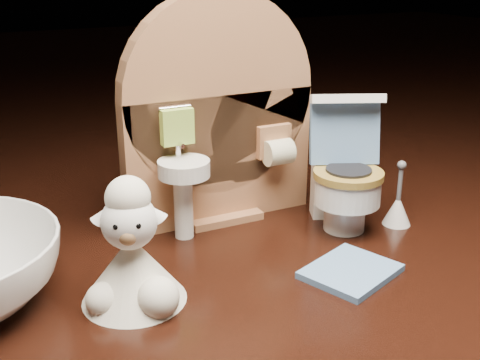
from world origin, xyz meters
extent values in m
cube|color=black|center=(0.00, 0.00, -0.05)|extent=(2.50, 2.50, 0.10)
cube|color=#A06943|center=(0.00, 0.07, 0.04)|extent=(0.13, 0.02, 0.09)
cylinder|color=#A06943|center=(0.00, 0.07, 0.09)|extent=(0.13, 0.02, 0.13)
cube|color=#A06943|center=(0.00, 0.07, 0.00)|extent=(0.05, 0.04, 0.01)
cylinder|color=white|center=(-0.03, 0.05, 0.02)|extent=(0.01, 0.01, 0.04)
cylinder|color=white|center=(-0.03, 0.04, 0.05)|extent=(0.03, 0.03, 0.01)
cylinder|color=silver|center=(-0.03, 0.05, 0.06)|extent=(0.00, 0.00, 0.01)
cube|color=#9BC144|center=(-0.03, 0.05, 0.07)|extent=(0.02, 0.01, 0.02)
cube|color=#A06943|center=(0.04, 0.06, 0.05)|extent=(0.02, 0.01, 0.02)
cylinder|color=beige|center=(0.04, 0.05, 0.05)|extent=(0.02, 0.02, 0.02)
cylinder|color=white|center=(0.06, 0.01, 0.01)|extent=(0.03, 0.03, 0.02)
cylinder|color=white|center=(0.06, 0.01, 0.03)|extent=(0.04, 0.04, 0.02)
cylinder|color=olive|center=(0.06, 0.01, 0.04)|extent=(0.04, 0.04, 0.00)
cube|color=white|center=(0.07, 0.03, 0.03)|extent=(0.04, 0.03, 0.05)
cube|color=#5A82B1|center=(0.07, 0.02, 0.06)|extent=(0.05, 0.03, 0.04)
cube|color=white|center=(0.07, 0.02, 0.08)|extent=(0.05, 0.03, 0.01)
cylinder|color=#ADC228|center=(0.08, 0.03, 0.06)|extent=(0.01, 0.01, 0.01)
cube|color=#5A82B1|center=(0.03, -0.04, 0.00)|extent=(0.06, 0.06, 0.00)
cone|color=white|center=(0.10, 0.00, 0.01)|extent=(0.02, 0.02, 0.02)
cylinder|color=#59595B|center=(0.10, 0.00, 0.03)|extent=(0.00, 0.00, 0.02)
sphere|color=#59595B|center=(0.10, 0.00, 0.04)|extent=(0.01, 0.01, 0.01)
cone|color=#ECE6CE|center=(-0.08, -0.01, 0.02)|extent=(0.05, 0.05, 0.04)
sphere|color=#ECE6CE|center=(-0.08, -0.03, 0.01)|extent=(0.02, 0.02, 0.02)
sphere|color=#ECE6CE|center=(-0.10, -0.02, 0.01)|extent=(0.02, 0.02, 0.02)
sphere|color=white|center=(-0.08, -0.01, 0.05)|extent=(0.03, 0.03, 0.03)
sphere|color=#A2784C|center=(-0.09, -0.02, 0.04)|extent=(0.01, 0.01, 0.01)
sphere|color=#ECE6CE|center=(-0.08, -0.01, 0.06)|extent=(0.02, 0.02, 0.02)
cone|color=white|center=(-0.10, -0.01, 0.05)|extent=(0.01, 0.01, 0.01)
cone|color=white|center=(-0.07, -0.02, 0.05)|extent=(0.01, 0.01, 0.01)
sphere|color=black|center=(-0.09, -0.02, 0.05)|extent=(0.00, 0.00, 0.00)
sphere|color=black|center=(-0.08, -0.03, 0.05)|extent=(0.00, 0.00, 0.00)
camera|label=1|loc=(-0.16, -0.28, 0.17)|focal=45.00mm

